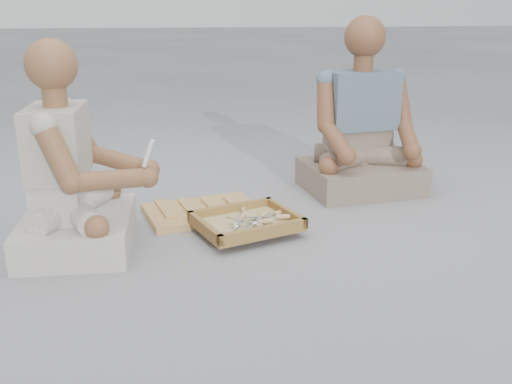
{
  "coord_description": "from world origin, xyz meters",
  "views": [
    {
      "loc": [
        -0.36,
        -2.21,
        1.07
      ],
      "look_at": [
        -0.01,
        0.12,
        0.3
      ],
      "focal_mm": 40.0,
      "sensor_mm": 36.0,
      "label": 1
    }
  ],
  "objects": [
    {
      "name": "chisel_8",
      "position": [
        0.05,
        0.34,
        0.08
      ],
      "size": [
        0.22,
        0.04,
        0.02
      ],
      "rotation": [
        0.0,
        0.0,
        0.08
      ],
      "color": "silver",
      "rests_on": "tool_tray"
    },
    {
      "name": "wood_chip_4",
      "position": [
        -0.31,
        0.4,
        0.0
      ],
      "size": [
        0.02,
        0.02,
        0.0
      ],
      "primitive_type": "cube",
      "rotation": [
        0.0,
        0.0,
        2.15
      ],
      "color": "tan",
      "rests_on": "ground"
    },
    {
      "name": "ground",
      "position": [
        0.0,
        0.0,
        0.0
      ],
      "size": [
        60.0,
        60.0,
        0.0
      ],
      "primitive_type": "plane",
      "color": "gray",
      "rests_on": "ground"
    },
    {
      "name": "wood_chip_7",
      "position": [
        0.1,
        0.76,
        0.0
      ],
      "size": [
        0.02,
        0.02,
        0.0
      ],
      "primitive_type": "cube",
      "rotation": [
        0.0,
        0.0,
        2.35
      ],
      "color": "tan",
      "rests_on": "ground"
    },
    {
      "name": "wood_chip_0",
      "position": [
        -0.22,
        0.7,
        0.0
      ],
      "size": [
        0.02,
        0.02,
        0.0
      ],
      "primitive_type": "cube",
      "rotation": [
        0.0,
        0.0,
        0.61
      ],
      "color": "tan",
      "rests_on": "ground"
    },
    {
      "name": "chisel_2",
      "position": [
        0.14,
        0.39,
        0.08
      ],
      "size": [
        0.22,
        0.04,
        0.02
      ],
      "rotation": [
        0.0,
        0.0,
        -0.08
      ],
      "color": "silver",
      "rests_on": "tool_tray"
    },
    {
      "name": "chisel_5",
      "position": [
        0.15,
        0.47,
        0.07
      ],
      "size": [
        0.2,
        0.12,
        0.02
      ],
      "rotation": [
        0.0,
        0.0,
        0.52
      ],
      "color": "silver",
      "rests_on": "tool_tray"
    },
    {
      "name": "chisel_4",
      "position": [
        0.09,
        0.46,
        0.07
      ],
      "size": [
        0.09,
        0.21,
        0.02
      ],
      "rotation": [
        0.0,
        0.0,
        1.25
      ],
      "color": "silver",
      "rests_on": "tool_tray"
    },
    {
      "name": "wood_chip_1",
      "position": [
        -0.33,
        0.1,
        0.0
      ],
      "size": [
        0.02,
        0.02,
        0.0
      ],
      "primitive_type": "cube",
      "rotation": [
        0.0,
        0.0,
        2.37
      ],
      "color": "tan",
      "rests_on": "ground"
    },
    {
      "name": "wood_chip_3",
      "position": [
        0.13,
        0.43,
        0.0
      ],
      "size": [
        0.02,
        0.02,
        0.0
      ],
      "primitive_type": "cube",
      "rotation": [
        0.0,
        0.0,
        1.82
      ],
      "color": "tan",
      "rests_on": "ground"
    },
    {
      "name": "chisel_3",
      "position": [
        -0.04,
        0.42,
        0.07
      ],
      "size": [
        0.09,
        0.21,
        0.02
      ],
      "rotation": [
        0.0,
        0.0,
        1.23
      ],
      "color": "silver",
      "rests_on": "tool_tray"
    },
    {
      "name": "wood_chip_8",
      "position": [
        0.29,
        0.52,
        0.0
      ],
      "size": [
        0.02,
        0.02,
        0.0
      ],
      "primitive_type": "cube",
      "rotation": [
        0.0,
        0.0,
        1.35
      ],
      "color": "tan",
      "rests_on": "ground"
    },
    {
      "name": "tool_tray",
      "position": [
        -0.02,
        0.38,
        0.06
      ],
      "size": [
        0.57,
        0.52,
        0.06
      ],
      "rotation": [
        0.0,
        0.0,
        0.35
      ],
      "color": "brown",
      "rests_on": "carved_panel"
    },
    {
      "name": "carved_panel",
      "position": [
        -0.22,
        0.68,
        0.02
      ],
      "size": [
        0.66,
        0.52,
        0.04
      ],
      "primitive_type": "cube",
      "rotation": [
        0.0,
        0.0,
        0.23
      ],
      "color": "#A57440",
      "rests_on": "ground"
    },
    {
      "name": "wood_chip_6",
      "position": [
        0.11,
        0.37,
        0.0
      ],
      "size": [
        0.02,
        0.02,
        0.0
      ],
      "primitive_type": "cube",
      "rotation": [
        0.0,
        0.0,
        1.69
      ],
      "color": "tan",
      "rests_on": "ground"
    },
    {
      "name": "chisel_1",
      "position": [
        -0.02,
        0.54,
        0.07
      ],
      "size": [
        0.06,
        0.22,
        0.02
      ],
      "rotation": [
        0.0,
        0.0,
        1.37
      ],
      "color": "silver",
      "rests_on": "tool_tray"
    },
    {
      "name": "wood_chip_5",
      "position": [
        0.07,
        0.77,
        0.0
      ],
      "size": [
        0.02,
        0.02,
        0.0
      ],
      "primitive_type": "cube",
      "rotation": [
        0.0,
        0.0,
        0.87
      ],
      "color": "tan",
      "rests_on": "ground"
    },
    {
      "name": "mobile_phone",
      "position": [
        -0.47,
        0.27,
        0.45
      ],
      "size": [
        0.06,
        0.06,
        0.12
      ],
      "rotation": [
        -0.35,
        0.0,
        -1.7
      ],
      "color": "silver",
      "rests_on": "craftsman"
    },
    {
      "name": "craftsman",
      "position": [
        -0.82,
        0.34,
        0.32
      ],
      "size": [
        0.63,
        0.62,
        0.95
      ],
      "rotation": [
        0.0,
        0.0,
        -1.59
      ],
      "color": "silver",
      "rests_on": "ground"
    },
    {
      "name": "chisel_7",
      "position": [
        0.07,
        0.26,
        0.06
      ],
      "size": [
        0.21,
        0.11,
        0.02
      ],
      "rotation": [
        0.0,
        0.0,
        -0.43
      ],
      "color": "silver",
      "rests_on": "tool_tray"
    },
    {
      "name": "wood_chip_2",
      "position": [
        -0.24,
        0.5,
        0.0
      ],
      "size": [
        0.02,
        0.02,
        0.0
      ],
      "primitive_type": "cube",
      "rotation": [
        0.0,
        0.0,
        2.88
      ],
      "color": "tan",
      "rests_on": "ground"
    },
    {
      "name": "chisel_6",
      "position": [
        0.0,
        0.34,
        0.06
      ],
      "size": [
        0.17,
        0.17,
        0.02
      ],
      "rotation": [
        0.0,
        0.0,
        -0.77
      ],
      "color": "silver",
      "rests_on": "tool_tray"
    },
    {
      "name": "wood_chip_9",
      "position": [
        -0.14,
        0.43,
        0.0
      ],
      "size": [
        0.02,
        0.02,
        0.0
      ],
      "primitive_type": "cube",
      "rotation": [
        0.0,
        0.0,
        2.03
      ],
      "color": "tan",
      "rests_on": "ground"
    },
    {
      "name": "chisel_0",
      "position": [
        0.06,
        0.42,
        0.08
      ],
      "size": [
        0.13,
        0.2,
        0.02
      ],
      "rotation": [
        0.0,
        0.0,
        1.05
      ],
      "color": "silver",
      "rests_on": "tool_tray"
    },
    {
      "name": "companion",
      "position": [
        0.75,
        1.0,
        0.34
      ],
      "size": [
        0.72,
        0.61,
        1.02
      ],
      "rotation": [
        0.0,
        0.0,
        3.27
      ],
      "color": "gray",
      "rests_on": "ground"
    }
  ]
}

